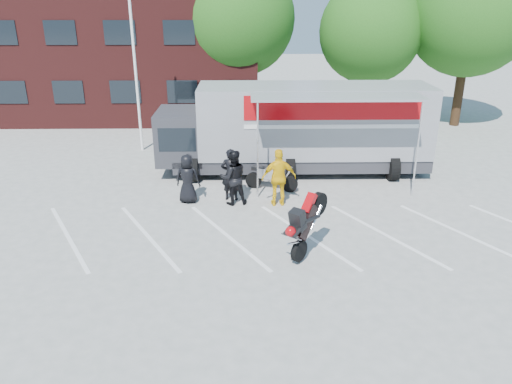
{
  "coord_description": "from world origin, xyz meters",
  "views": [
    {
      "loc": [
        -1.56,
        -12.58,
        6.83
      ],
      "look_at": [
        -1.32,
        1.3,
        1.3
      ],
      "focal_mm": 35.0,
      "sensor_mm": 36.0,
      "label": 1
    }
  ],
  "objects_px": {
    "spectator_leather_a": "(188,179)",
    "spectator_leather_b": "(231,175)",
    "transporter_truck": "(300,171)",
    "spectator_hivis": "(279,178)",
    "tree_left": "(239,19)",
    "spectator_leather_c": "(233,177)",
    "stunt_bike_rider": "(312,253)",
    "parked_motorcycle": "(271,190)",
    "tree_mid": "(370,32)",
    "flagpole": "(139,38)",
    "tree_right": "(471,14)"
  },
  "relations": [
    {
      "from": "stunt_bike_rider",
      "to": "flagpole",
      "type": "bearing_deg",
      "value": 161.68
    },
    {
      "from": "tree_left",
      "to": "tree_right",
      "type": "xyz_separation_m",
      "value": [
        12.0,
        -1.5,
        0.31
      ]
    },
    {
      "from": "flagpole",
      "to": "tree_left",
      "type": "relative_size",
      "value": 0.93
    },
    {
      "from": "tree_mid",
      "to": "spectator_leather_c",
      "type": "height_order",
      "value": "tree_mid"
    },
    {
      "from": "stunt_bike_rider",
      "to": "tree_left",
      "type": "bearing_deg",
      "value": 137.01
    },
    {
      "from": "transporter_truck",
      "to": "spectator_leather_a",
      "type": "distance_m",
      "value": 5.35
    },
    {
      "from": "transporter_truck",
      "to": "spectator_leather_c",
      "type": "relative_size",
      "value": 5.73
    },
    {
      "from": "stunt_bike_rider",
      "to": "spectator_leather_a",
      "type": "bearing_deg",
      "value": 174.64
    },
    {
      "from": "transporter_truck",
      "to": "spectator_leather_b",
      "type": "bearing_deg",
      "value": -133.03
    },
    {
      "from": "tree_right",
      "to": "spectator_leather_a",
      "type": "height_order",
      "value": "tree_right"
    },
    {
      "from": "stunt_bike_rider",
      "to": "tree_right",
      "type": "bearing_deg",
      "value": 95.44
    },
    {
      "from": "flagpole",
      "to": "tree_right",
      "type": "height_order",
      "value": "tree_right"
    },
    {
      "from": "spectator_leather_c",
      "to": "spectator_hivis",
      "type": "bearing_deg",
      "value": 164.7
    },
    {
      "from": "tree_mid",
      "to": "transporter_truck",
      "type": "distance_m",
      "value": 10.53
    },
    {
      "from": "parked_motorcycle",
      "to": "tree_mid",
      "type": "bearing_deg",
      "value": -10.47
    },
    {
      "from": "spectator_leather_a",
      "to": "spectator_leather_b",
      "type": "xyz_separation_m",
      "value": [
        1.49,
        0.21,
        0.07
      ]
    },
    {
      "from": "tree_left",
      "to": "stunt_bike_rider",
      "type": "bearing_deg",
      "value": -82.08
    },
    {
      "from": "flagpole",
      "to": "parked_motorcycle",
      "type": "relative_size",
      "value": 3.92
    },
    {
      "from": "stunt_bike_rider",
      "to": "spectator_leather_c",
      "type": "xyz_separation_m",
      "value": [
        -2.3,
        3.65,
        0.97
      ]
    },
    {
      "from": "parked_motorcycle",
      "to": "stunt_bike_rider",
      "type": "bearing_deg",
      "value": -150.76
    },
    {
      "from": "transporter_truck",
      "to": "spectator_leather_a",
      "type": "relative_size",
      "value": 6.39
    },
    {
      "from": "tree_left",
      "to": "spectator_leather_c",
      "type": "relative_size",
      "value": 4.46
    },
    {
      "from": "flagpole",
      "to": "tree_left",
      "type": "xyz_separation_m",
      "value": [
        4.24,
        6.0,
        0.51
      ]
    },
    {
      "from": "parked_motorcycle",
      "to": "spectator_leather_b",
      "type": "height_order",
      "value": "spectator_leather_b"
    },
    {
      "from": "parked_motorcycle",
      "to": "spectator_hivis",
      "type": "relative_size",
      "value": 1.02
    },
    {
      "from": "stunt_bike_rider",
      "to": "spectator_hivis",
      "type": "distance_m",
      "value": 3.72
    },
    {
      "from": "tree_right",
      "to": "spectator_leather_b",
      "type": "relative_size",
      "value": 4.86
    },
    {
      "from": "tree_left",
      "to": "tree_right",
      "type": "height_order",
      "value": "tree_right"
    },
    {
      "from": "spectator_leather_b",
      "to": "parked_motorcycle",
      "type": "bearing_deg",
      "value": -143.17
    },
    {
      "from": "transporter_truck",
      "to": "spectator_hivis",
      "type": "distance_m",
      "value": 3.77
    },
    {
      "from": "flagpole",
      "to": "spectator_leather_b",
      "type": "height_order",
      "value": "flagpole"
    },
    {
      "from": "transporter_truck",
      "to": "stunt_bike_rider",
      "type": "distance_m",
      "value": 6.98
    },
    {
      "from": "transporter_truck",
      "to": "spectator_hivis",
      "type": "height_order",
      "value": "spectator_hivis"
    },
    {
      "from": "parked_motorcycle",
      "to": "flagpole",
      "type": "bearing_deg",
      "value": 65.43
    },
    {
      "from": "tree_right",
      "to": "transporter_truck",
      "type": "xyz_separation_m",
      "value": [
        -9.42,
        -7.68,
        -5.88
      ]
    },
    {
      "from": "tree_left",
      "to": "parked_motorcycle",
      "type": "xyz_separation_m",
      "value": [
        1.32,
        -11.22,
        -5.57
      ]
    },
    {
      "from": "spectator_hivis",
      "to": "tree_left",
      "type": "bearing_deg",
      "value": -88.92
    },
    {
      "from": "stunt_bike_rider",
      "to": "spectator_hivis",
      "type": "bearing_deg",
      "value": 141.05
    },
    {
      "from": "flagpole",
      "to": "spectator_leather_a",
      "type": "xyz_separation_m",
      "value": [
        2.6,
        -6.34,
        -4.18
      ]
    },
    {
      "from": "tree_left",
      "to": "tree_right",
      "type": "bearing_deg",
      "value": -7.13
    },
    {
      "from": "tree_left",
      "to": "spectator_leather_a",
      "type": "bearing_deg",
      "value": -97.59
    },
    {
      "from": "tree_mid",
      "to": "spectator_hivis",
      "type": "xyz_separation_m",
      "value": [
        -5.5,
        -11.65,
        -3.94
      ]
    },
    {
      "from": "transporter_truck",
      "to": "parked_motorcycle",
      "type": "relative_size",
      "value": 5.44
    },
    {
      "from": "tree_mid",
      "to": "spectator_leather_c",
      "type": "distance_m",
      "value": 14.07
    },
    {
      "from": "tree_left",
      "to": "parked_motorcycle",
      "type": "bearing_deg",
      "value": -83.29
    },
    {
      "from": "spectator_leather_b",
      "to": "spectator_leather_c",
      "type": "distance_m",
      "value": 0.4
    },
    {
      "from": "spectator_hivis",
      "to": "stunt_bike_rider",
      "type": "bearing_deg",
      "value": 96.27
    },
    {
      "from": "flagpole",
      "to": "spectator_leather_b",
      "type": "xyz_separation_m",
      "value": [
        4.09,
        -6.13,
        -4.11
      ]
    },
    {
      "from": "flagpole",
      "to": "transporter_truck",
      "type": "bearing_deg",
      "value": -24.97
    },
    {
      "from": "parked_motorcycle",
      "to": "spectator_leather_b",
      "type": "xyz_separation_m",
      "value": [
        -1.48,
        -0.91,
        0.94
      ]
    }
  ]
}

